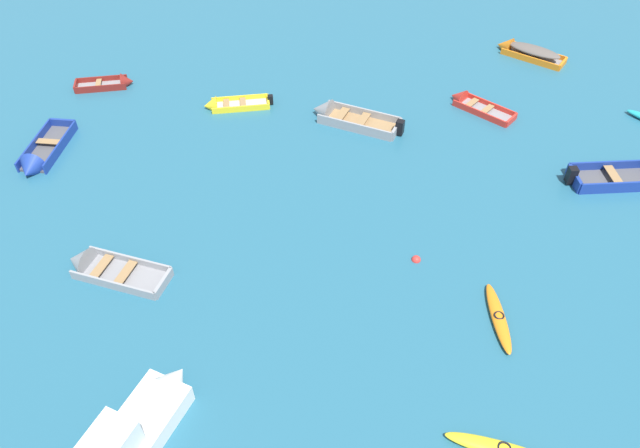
# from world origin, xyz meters

# --- Properties ---
(rowboat_orange_distant_center) EXTENTS (3.97, 3.13, 1.14)m
(rowboat_orange_distant_center) POSITION_xyz_m (11.06, 36.15, 0.30)
(rowboat_orange_distant_center) COLOR gray
(rowboat_orange_distant_center) RESTS_ON ground_plane
(rowboat_red_near_camera) EXTENTS (3.41, 3.01, 1.02)m
(rowboat_red_near_camera) POSITION_xyz_m (7.22, 30.69, 0.15)
(rowboat_red_near_camera) COLOR gray
(rowboat_red_near_camera) RESTS_ON ground_plane
(rowboat_deep_blue_back_row_left) EXTENTS (4.89, 2.00, 1.41)m
(rowboat_deep_blue_back_row_left) POSITION_xyz_m (14.04, 24.95, 0.25)
(rowboat_deep_blue_back_row_left) COLOR #4C4C51
(rowboat_deep_blue_back_row_left) RESTS_ON ground_plane
(rowboat_grey_center) EXTENTS (4.28, 2.32, 1.26)m
(rowboat_grey_center) POSITION_xyz_m (-8.42, 18.53, 0.19)
(rowboat_grey_center) COLOR gray
(rowboat_grey_center) RESTS_ON ground_plane
(rowboat_yellow_midfield_right) EXTENTS (3.61, 1.61, 0.95)m
(rowboat_yellow_midfield_right) POSITION_xyz_m (-5.35, 29.84, 0.15)
(rowboat_yellow_midfield_right) COLOR beige
(rowboat_yellow_midfield_right) RESTS_ON ground_plane
(motor_launch_white_foreground_center) EXTENTS (3.33, 5.54, 2.12)m
(motor_launch_white_foreground_center) POSITION_xyz_m (-5.08, 11.64, 0.59)
(motor_launch_white_foreground_center) COLOR white
(motor_launch_white_foreground_center) RESTS_ON ground_plane
(rowboat_maroon_midfield_left) EXTENTS (3.19, 1.56, 0.91)m
(rowboat_maroon_midfield_left) POSITION_xyz_m (-11.57, 31.64, 0.17)
(rowboat_maroon_midfield_left) COLOR gray
(rowboat_maroon_midfield_left) RESTS_ON ground_plane
(kayak_orange_near_right) EXTENTS (0.75, 3.13, 0.29)m
(kayak_orange_near_right) POSITION_xyz_m (6.54, 16.87, 0.14)
(kayak_orange_near_right) COLOR orange
(kayak_orange_near_right) RESTS_ON ground_plane
(rowboat_deep_blue_far_right) EXTENTS (1.60, 4.22, 1.24)m
(rowboat_deep_blue_far_right) POSITION_xyz_m (-13.15, 24.85, 0.22)
(rowboat_deep_blue_far_right) COLOR #4C4C51
(rowboat_deep_blue_far_right) RESTS_ON ground_plane
(rowboat_grey_far_back) EXTENTS (4.76, 2.89, 1.33)m
(rowboat_grey_far_back) POSITION_xyz_m (0.62, 29.03, 0.23)
(rowboat_grey_far_back) COLOR #99754C
(rowboat_grey_far_back) RESTS_ON ground_plane
(mooring_buoy_between_boats_left) EXTENTS (0.37, 0.37, 0.37)m
(mooring_buoy_between_boats_left) POSITION_xyz_m (3.84, 19.63, 0.00)
(mooring_buoy_between_boats_left) COLOR red
(mooring_buoy_between_boats_left) RESTS_ON ground_plane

